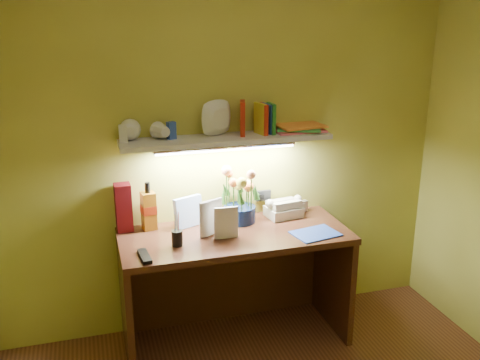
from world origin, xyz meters
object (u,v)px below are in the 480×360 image
desk (235,288)px  flower_bouquet (240,195)px  desk_clock (302,206)px  telephone (284,207)px  whisky_bottle (148,206)px

desk → flower_bouquet: size_ratio=3.91×
flower_bouquet → desk_clock: 0.48m
telephone → desk_clock: size_ratio=2.94×
desk → whisky_bottle: bearing=156.3°
desk_clock → flower_bouquet: bearing=173.4°
desk → desk_clock: (0.54, 0.23, 0.41)m
telephone → whisky_bottle: (-0.88, 0.04, 0.09)m
flower_bouquet → desk_clock: (0.46, 0.05, -0.14)m
desk_clock → whisky_bottle: (-1.03, -0.01, 0.11)m
desk → telephone: telephone is taller
telephone → whisky_bottle: 0.88m
desk → whisky_bottle: (-0.49, 0.22, 0.53)m
flower_bouquet → whisky_bottle: (-0.57, 0.04, -0.03)m
flower_bouquet → whisky_bottle: bearing=176.1°
desk_clock → whisky_bottle: whisky_bottle is taller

